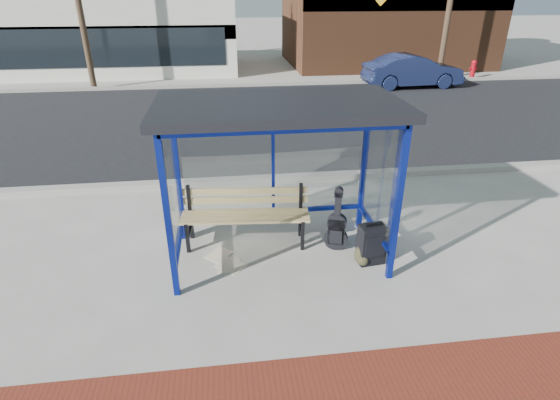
{
  "coord_description": "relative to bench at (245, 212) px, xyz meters",
  "views": [
    {
      "loc": [
        -0.73,
        -5.69,
        3.77
      ],
      "look_at": [
        0.04,
        0.2,
        0.87
      ],
      "focal_mm": 28.0,
      "sensor_mm": 36.0,
      "label": 1
    }
  ],
  "objects": [
    {
      "name": "ground",
      "position": [
        0.48,
        -0.51,
        -0.54
      ],
      "size": [
        120.0,
        120.0,
        0.0
      ],
      "primitive_type": "plane",
      "color": "#B2ADA0",
      "rests_on": "ground"
    },
    {
      "name": "brick_paver_strip",
      "position": [
        0.48,
        -3.11,
        -0.54
      ],
      "size": [
        60.0,
        1.0,
        0.01
      ],
      "primitive_type": "cube",
      "color": "maroon",
      "rests_on": "ground"
    },
    {
      "name": "curb_near",
      "position": [
        0.48,
        2.39,
        -0.48
      ],
      "size": [
        60.0,
        0.25,
        0.12
      ],
      "primitive_type": "cube",
      "color": "gray",
      "rests_on": "ground"
    },
    {
      "name": "street_asphalt",
      "position": [
        0.48,
        7.49,
        -0.54
      ],
      "size": [
        60.0,
        10.0,
        0.0
      ],
      "primitive_type": "cube",
      "color": "black",
      "rests_on": "ground"
    },
    {
      "name": "curb_far",
      "position": [
        0.48,
        12.59,
        -0.48
      ],
      "size": [
        60.0,
        0.25,
        0.12
      ],
      "primitive_type": "cube",
      "color": "gray",
      "rests_on": "ground"
    },
    {
      "name": "far_sidewalk",
      "position": [
        0.48,
        14.49,
        -0.54
      ],
      "size": [
        60.0,
        4.0,
        0.01
      ],
      "primitive_type": "cube",
      "color": "#B2ADA0",
      "rests_on": "ground"
    },
    {
      "name": "bus_shelter",
      "position": [
        0.48,
        -0.44,
        1.53
      ],
      "size": [
        3.3,
        1.8,
        2.42
      ],
      "color": "navy",
      "rests_on": "ground"
    },
    {
      "name": "storefront_white",
      "position": [
        -8.52,
        17.48,
        1.46
      ],
      "size": [
        18.0,
        6.04,
        4.0
      ],
      "color": "silver",
      "rests_on": "ground"
    },
    {
      "name": "storefront_brown",
      "position": [
        8.48,
        17.98,
        2.66
      ],
      "size": [
        10.0,
        7.08,
        6.4
      ],
      "color": "#59331E",
      "rests_on": "ground"
    },
    {
      "name": "bench",
      "position": [
        0.0,
        0.0,
        0.0
      ],
      "size": [
        2.06,
        0.66,
        0.96
      ],
      "rotation": [
        0.0,
        0.0,
        -0.09
      ],
      "color": "black",
      "rests_on": "ground"
    },
    {
      "name": "guitar_bag",
      "position": [
        1.4,
        -0.41,
        -0.17
      ],
      "size": [
        0.38,
        0.22,
        1.01
      ],
      "rotation": [
        0.0,
        0.0,
        -0.32
      ],
      "color": "black",
      "rests_on": "ground"
    },
    {
      "name": "suitcase",
      "position": [
        1.83,
        -0.86,
        -0.23
      ],
      "size": [
        0.42,
        0.3,
        0.68
      ],
      "rotation": [
        0.0,
        0.0,
        0.13
      ],
      "color": "black",
      "rests_on": "ground"
    },
    {
      "name": "backpack",
      "position": [
        1.71,
        -0.89,
        -0.39
      ],
      "size": [
        0.32,
        0.3,
        0.32
      ],
      "rotation": [
        0.0,
        0.0,
        -0.32
      ],
      "color": "#2D2C19",
      "rests_on": "ground"
    },
    {
      "name": "sign_post",
      "position": [
        2.29,
        -0.39,
        0.76
      ],
      "size": [
        0.13,
        0.29,
        2.32
      ],
      "rotation": [
        0.0,
        0.0,
        -0.26
      ],
      "color": "navy",
      "rests_on": "ground"
    },
    {
      "name": "newspaper_a",
      "position": [
        -0.45,
        -0.36,
        -0.54
      ],
      "size": [
        0.48,
        0.5,
        0.01
      ],
      "primitive_type": "cube",
      "rotation": [
        0.0,
        0.0,
        0.89
      ],
      "color": "white",
      "rests_on": "ground"
    },
    {
      "name": "newspaper_b",
      "position": [
        -0.29,
        -0.68,
        -0.54
      ],
      "size": [
        0.34,
        0.42,
        0.01
      ],
      "primitive_type": "cube",
      "rotation": [
        0.0,
        0.0,
        -1.64
      ],
      "color": "white",
      "rests_on": "ground"
    },
    {
      "name": "newspaper_c",
      "position": [
        -0.27,
        -0.69,
        -0.54
      ],
      "size": [
        0.51,
        0.5,
        0.01
      ],
      "primitive_type": "cube",
      "rotation": [
        0.0,
        0.0,
        2.4
      ],
      "color": "white",
      "rests_on": "ground"
    },
    {
      "name": "parked_car",
      "position": [
        7.61,
        11.52,
        0.12
      ],
      "size": [
        4.08,
        1.57,
        1.32
      ],
      "primitive_type": "imported",
      "rotation": [
        0.0,
        0.0,
        1.61
      ],
      "color": "navy",
      "rests_on": "ground"
    },
    {
      "name": "fire_hydrant",
      "position": [
        11.15,
        13.0,
        -0.09
      ],
      "size": [
        0.37,
        0.25,
        0.83
      ],
      "rotation": [
        0.0,
        0.0,
        0.11
      ],
      "color": "#A80C16",
      "rests_on": "ground"
    }
  ]
}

